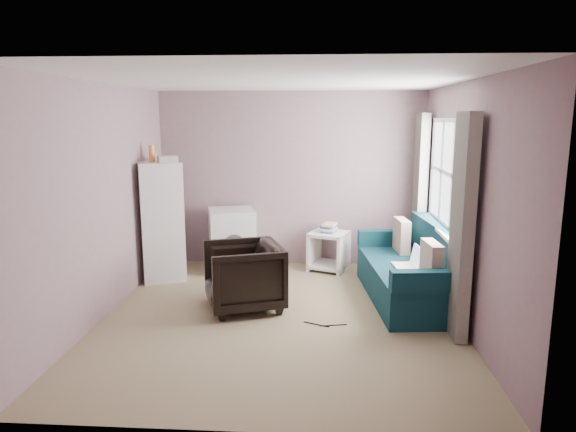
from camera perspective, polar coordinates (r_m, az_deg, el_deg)
name	(u,v)px	position (r m, az deg, el deg)	size (l,w,h in m)	color
room	(281,203)	(5.36, -0.73, 1.45)	(3.84, 4.24, 2.54)	#8E7C5C
armchair	(243,273)	(5.82, -4.97, -6.30)	(0.81, 0.76, 0.83)	black
fridge	(161,220)	(6.97, -13.91, -0.47)	(0.71, 0.71, 1.78)	silver
washing_machine	(232,239)	(7.26, -6.25, -2.51)	(0.76, 0.76, 0.87)	silver
side_table	(329,248)	(7.28, 4.56, -3.55)	(0.64, 0.64, 0.67)	white
sofa	(415,273)	(6.28, 13.88, -6.15)	(1.10, 2.08, 0.89)	#0E3743
window_dressing	(437,207)	(6.20, 16.27, 0.95)	(0.17, 2.62, 2.18)	white
floor_cables	(325,325)	(5.48, 4.12, -11.96)	(0.46, 0.13, 0.01)	black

